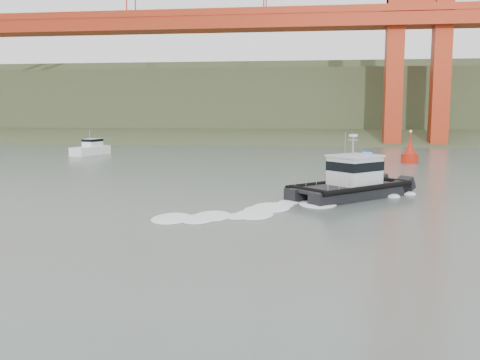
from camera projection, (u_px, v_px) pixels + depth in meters
name	position (u px, v px, depth m)	size (l,w,h in m)	color
ground	(231.00, 250.00, 25.05)	(400.00, 400.00, 0.00)	#45534D
headlands	(298.00, 108.00, 147.47)	(500.00, 105.36, 27.12)	#2F4024
patrol_boat	(352.00, 181.00, 39.94)	(9.72, 9.64, 4.87)	black
motorboat	(91.00, 149.00, 77.93)	(3.94, 7.02, 3.67)	white
nav_buoy	(410.00, 154.00, 65.69)	(2.06, 2.06, 4.30)	#B41C0C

